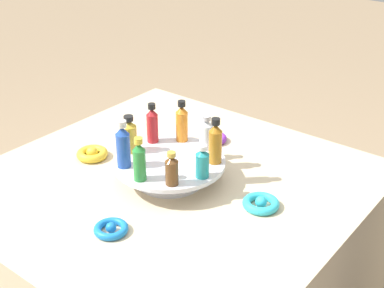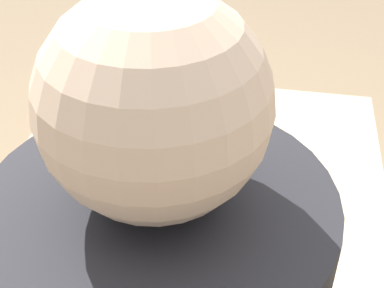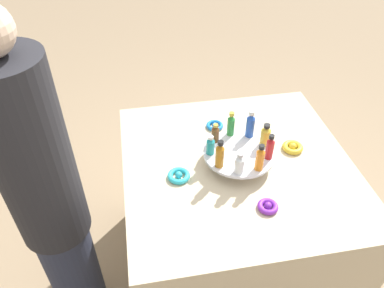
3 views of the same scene
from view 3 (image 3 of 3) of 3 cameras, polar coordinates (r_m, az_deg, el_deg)
ground_plane at (r=2.23m, az=5.36°, el=-17.50°), size 12.00×12.00×0.00m
party_table at (r=1.91m, az=6.07°, el=-11.32°), size 0.98×0.98×0.77m
display_stand at (r=1.60m, az=7.12°, el=-1.78°), size 0.30×0.30×0.06m
bottle_teal at (r=1.54m, az=2.83°, el=-0.24°), size 0.03×0.03×0.09m
bottle_amber at (r=1.48m, az=4.26°, el=-1.65°), size 0.04×0.04×0.13m
bottle_clear at (r=1.47m, az=7.24°, el=-3.01°), size 0.04×0.04×0.10m
bottle_orange at (r=1.49m, az=10.32°, el=-2.16°), size 0.03×0.03×0.12m
bottle_red at (r=1.55m, az=11.79°, el=-0.54°), size 0.03×0.03×0.12m
bottle_gold at (r=1.61m, az=11.13°, el=1.28°), size 0.04×0.04×0.11m
bottle_blue at (r=1.64m, az=8.89°, el=2.93°), size 0.04×0.04×0.13m
bottle_green at (r=1.64m, az=5.95°, el=2.97°), size 0.03×0.03×0.12m
bottle_brown at (r=1.61m, az=3.57°, el=1.62°), size 0.03×0.03×0.09m
ribbon_bow_purple at (r=1.46m, az=11.48°, el=-9.30°), size 0.08×0.08×0.03m
ribbon_bow_gold at (r=1.73m, az=15.08°, el=-0.47°), size 0.09×0.09×0.03m
ribbon_bow_blue at (r=1.81m, az=3.48°, el=2.83°), size 0.08×0.08×0.03m
ribbon_bow_teal at (r=1.55m, az=-2.03°, el=-4.84°), size 0.09×0.09×0.03m
person_figure at (r=1.53m, az=-20.85°, el=-8.67°), size 0.26×0.26×1.56m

